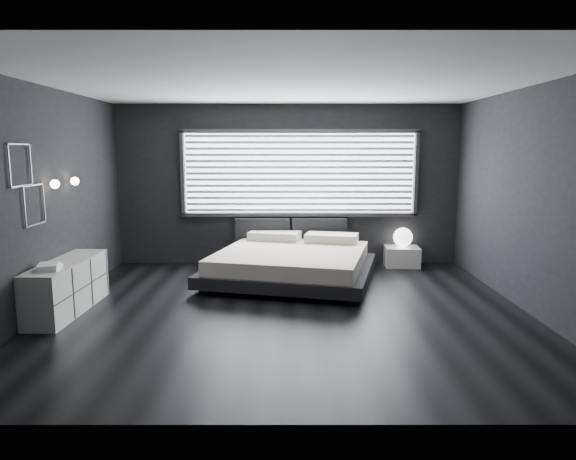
{
  "coord_description": "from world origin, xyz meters",
  "views": [
    {
      "loc": [
        -0.01,
        -6.29,
        2.02
      ],
      "look_at": [
        0.0,
        0.85,
        0.9
      ],
      "focal_mm": 32.0,
      "sensor_mm": 36.0,
      "label": 1
    }
  ],
  "objects": [
    {
      "name": "book_stack",
      "position": [
        -2.79,
        -0.47,
        0.68
      ],
      "size": [
        0.31,
        0.38,
        0.07
      ],
      "color": "white",
      "rests_on": "dresser"
    },
    {
      "name": "nightstand",
      "position": [
        1.99,
        2.5,
        0.17
      ],
      "size": [
        0.62,
        0.53,
        0.34
      ],
      "primitive_type": "cube",
      "rotation": [
        0.0,
        0.0,
        -0.06
      ],
      "color": "silver",
      "rests_on": "ground"
    },
    {
      "name": "wall_art_upper",
      "position": [
        -2.98,
        -0.55,
        1.85
      ],
      "size": [
        0.01,
        0.48,
        0.48
      ],
      "color": "#47474C",
      "rests_on": "ground"
    },
    {
      "name": "headboard",
      "position": [
        0.05,
        2.64,
        0.57
      ],
      "size": [
        1.96,
        0.16,
        0.52
      ],
      "color": "black",
      "rests_on": "ground"
    },
    {
      "name": "bed",
      "position": [
        0.06,
        1.51,
        0.29
      ],
      "size": [
        2.89,
        2.81,
        0.63
      ],
      "color": "black",
      "rests_on": "ground"
    },
    {
      "name": "sconce_near",
      "position": [
        -2.88,
        0.05,
        1.6
      ],
      "size": [
        0.18,
        0.11,
        0.11
      ],
      "color": "silver",
      "rests_on": "ground"
    },
    {
      "name": "sconce_far",
      "position": [
        -2.88,
        0.65,
        1.6
      ],
      "size": [
        0.18,
        0.11,
        0.11
      ],
      "color": "silver",
      "rests_on": "ground"
    },
    {
      "name": "dresser",
      "position": [
        -2.78,
        -0.04,
        0.32
      ],
      "size": [
        0.49,
        1.62,
        0.64
      ],
      "color": "silver",
      "rests_on": "ground"
    },
    {
      "name": "wall_art_lower",
      "position": [
        -2.98,
        -0.3,
        1.38
      ],
      "size": [
        0.01,
        0.48,
        0.48
      ],
      "color": "#47474C",
      "rests_on": "ground"
    },
    {
      "name": "room",
      "position": [
        0.0,
        0.0,
        1.4
      ],
      "size": [
        6.04,
        6.0,
        2.8
      ],
      "color": "black",
      "rests_on": "ground"
    },
    {
      "name": "window",
      "position": [
        0.2,
        2.7,
        1.61
      ],
      "size": [
        4.14,
        0.09,
        1.52
      ],
      "color": "white",
      "rests_on": "ground"
    },
    {
      "name": "orb_lamp",
      "position": [
        2.01,
        2.54,
        0.51
      ],
      "size": [
        0.33,
        0.33,
        0.33
      ],
      "primitive_type": "sphere",
      "color": "white",
      "rests_on": "nightstand"
    }
  ]
}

